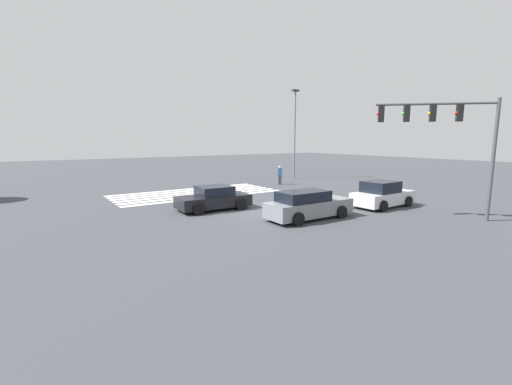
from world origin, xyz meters
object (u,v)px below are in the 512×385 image
Objects in this scene: traffic_signal_mast at (448,129)px; car_1 at (308,205)px; car_3 at (214,199)px; pedestrian at (280,174)px; car_0 at (382,195)px; street_light_pole_a at (295,127)px.

traffic_signal_mast is 8.08m from car_1.
car_3 is 2.51× the size of pedestrian.
car_0 is 0.46× the size of street_light_pole_a.
car_1 is at bearing 12.66° from pedestrian.
pedestrian is 0.19× the size of street_light_pole_a.
car_1 is at bearing 51.59° from street_light_pole_a.
car_0 is 0.87× the size of car_1.
car_3 is (8.78, -8.95, -4.04)m from traffic_signal_mast.
traffic_signal_mast reaches higher than car_1.
car_3 is (9.07, -5.14, -0.08)m from car_0.
street_light_pole_a reaches higher than car_3.
street_light_pole_a is at bearing 67.88° from car_0.
traffic_signal_mast is at bearing 136.99° from car_3.
car_1 is (5.80, -3.98, -3.97)m from traffic_signal_mast.
car_0 is at bearing -0.49° from car_1.
street_light_pole_a is (-5.82, -15.19, 4.72)m from car_0.
street_light_pole_a is (-6.11, -19.00, 0.76)m from traffic_signal_mast.
traffic_signal_mast reaches higher than pedestrian.
car_3 is at bearing -12.20° from pedestrian.
car_0 is at bearing 152.98° from car_3.
street_light_pole_a reaches higher than car_0.
car_0 is 11.91m from pedestrian.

